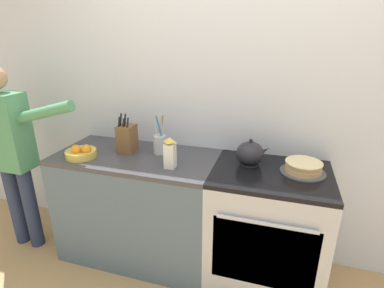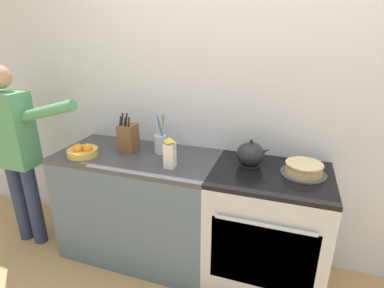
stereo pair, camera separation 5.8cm
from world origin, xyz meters
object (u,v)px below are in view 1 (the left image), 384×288
at_px(tea_kettle, 250,153).
at_px(person_baker, 11,147).
at_px(layer_cake, 303,168).
at_px(utensil_crock, 160,143).
at_px(knife_block, 127,138).
at_px(stove_range, 266,228).
at_px(milk_carton, 170,153).
at_px(fruit_bowl, 81,153).

bearing_deg(tea_kettle, person_baker, -171.59).
relative_size(layer_cake, utensil_crock, 0.91).
xyz_separation_m(layer_cake, knife_block, (-1.29, 0.00, 0.07)).
relative_size(knife_block, person_baker, 0.20).
relative_size(stove_range, knife_block, 2.93).
bearing_deg(stove_range, utensil_crock, 173.53).
xyz_separation_m(layer_cake, utensil_crock, (-1.03, 0.04, 0.04)).
bearing_deg(milk_carton, fruit_bowl, -178.16).
distance_m(utensil_crock, milk_carton, 0.28).
relative_size(layer_cake, tea_kettle, 1.23).
bearing_deg(knife_block, tea_kettle, 2.21).
xyz_separation_m(tea_kettle, knife_block, (-0.93, -0.04, 0.03)).
height_order(stove_range, tea_kettle, tea_kettle).
distance_m(fruit_bowl, milk_carton, 0.70).
relative_size(utensil_crock, fruit_bowl, 1.43).
bearing_deg(fruit_bowl, utensil_crock, 24.98).
xyz_separation_m(knife_block, person_baker, (-0.90, -0.24, -0.08)).
bearing_deg(utensil_crock, person_baker, -166.46).
relative_size(fruit_bowl, milk_carton, 1.03).
relative_size(layer_cake, person_baker, 0.19).
bearing_deg(layer_cake, milk_carton, -168.33).
relative_size(stove_range, tea_kettle, 3.75).
bearing_deg(utensil_crock, milk_carton, -52.78).
bearing_deg(person_baker, utensil_crock, 9.78).
distance_m(tea_kettle, knife_block, 0.94).
relative_size(utensil_crock, milk_carton, 1.47).
height_order(stove_range, knife_block, knife_block).
relative_size(stove_range, fruit_bowl, 3.94).
height_order(tea_kettle, milk_carton, milk_carton).
distance_m(knife_block, utensil_crock, 0.26).
bearing_deg(person_baker, milk_carton, -1.37).
bearing_deg(layer_cake, utensil_crock, 177.55).
height_order(tea_kettle, fruit_bowl, tea_kettle).
bearing_deg(milk_carton, layer_cake, 11.67).
bearing_deg(knife_block, layer_cake, -0.09).
xyz_separation_m(layer_cake, fruit_bowl, (-1.56, -0.20, -0.00)).
bearing_deg(fruit_bowl, milk_carton, 1.84).
bearing_deg(utensil_crock, fruit_bowl, -155.02).
height_order(utensil_crock, milk_carton, utensil_crock).
bearing_deg(layer_cake, tea_kettle, 173.84).
height_order(utensil_crock, fruit_bowl, utensil_crock).
distance_m(stove_range, tea_kettle, 0.55).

